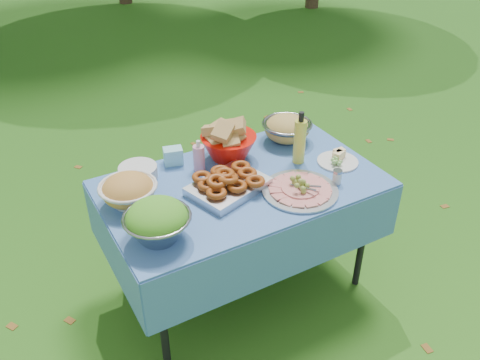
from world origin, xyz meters
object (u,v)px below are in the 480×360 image
salad_bowl (157,221)px  oil_bottle (300,138)px  picnic_table (242,238)px  charcuterie_platter (301,185)px  pasta_bowl_steel (287,128)px  bread_bowl (229,141)px  plate_stack (138,172)px

salad_bowl → oil_bottle: bearing=14.4°
picnic_table → charcuterie_platter: charcuterie_platter is taller
pasta_bowl_steel → charcuterie_platter: 0.56m
salad_bowl → picnic_table: bearing=20.9°
salad_bowl → bread_bowl: (0.62, 0.47, 0.01)m
salad_bowl → charcuterie_platter: size_ratio=0.77×
bread_bowl → pasta_bowl_steel: bread_bowl is taller
pasta_bowl_steel → oil_bottle: oil_bottle is taller
plate_stack → oil_bottle: (0.84, -0.29, 0.12)m
bread_bowl → oil_bottle: size_ratio=1.04×
plate_stack → charcuterie_platter: (0.67, -0.54, 0.01)m
picnic_table → plate_stack: bearing=145.3°
plate_stack → salad_bowl: bearing=-100.4°
salad_bowl → pasta_bowl_steel: (1.02, 0.49, -0.02)m
pasta_bowl_steel → charcuterie_platter: size_ratio=0.75×
picnic_table → pasta_bowl_steel: bearing=30.5°
pasta_bowl_steel → charcuterie_platter: pasta_bowl_steel is taller
salad_bowl → charcuterie_platter: salad_bowl is taller
salad_bowl → pasta_bowl_steel: 1.13m
picnic_table → charcuterie_platter: size_ratio=3.72×
picnic_table → salad_bowl: bearing=-159.1°
salad_bowl → oil_bottle: size_ratio=0.99×
bread_bowl → pasta_bowl_steel: bearing=1.6°
salad_bowl → oil_bottle: (0.94, 0.24, 0.05)m
pasta_bowl_steel → picnic_table: bearing=-149.5°
picnic_table → pasta_bowl_steel: size_ratio=4.98×
bread_bowl → oil_bottle: 0.40m
pasta_bowl_steel → oil_bottle: (-0.08, -0.24, 0.07)m
charcuterie_platter → plate_stack: bearing=141.2°
salad_bowl → pasta_bowl_steel: salad_bowl is taller
picnic_table → bread_bowl: bearing=76.8°
salad_bowl → plate_stack: 0.54m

